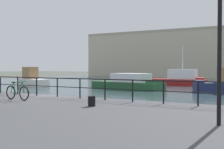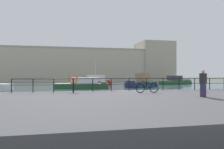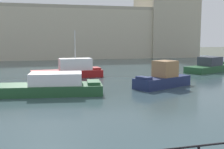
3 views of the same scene
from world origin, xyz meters
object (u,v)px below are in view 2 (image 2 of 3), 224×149
Objects in this scene: moored_blue_motorboat at (176,81)px; moored_cabin_cruiser at (141,82)px; standing_person at (203,83)px; life_ring_stand at (73,80)px; parked_bicycle at (147,88)px; mooring_bollard at (203,89)px; moored_small_launch at (83,84)px; harbor_building at (99,65)px; moored_harbor_tender at (93,81)px.

moored_cabin_cruiser is at bearing -166.35° from moored_blue_motorboat.
life_ring_stand is at bearing -153.69° from standing_person.
parked_bicycle reaches higher than mooring_bollard.
mooring_bollard is at bearing -59.22° from moored_small_launch.
harbor_building is 7.01× the size of moored_blue_motorboat.
moored_blue_motorboat is 1.07× the size of moored_small_launch.
moored_cabin_cruiser is (-12.01, -9.91, 0.15)m from moored_blue_motorboat.
moored_cabin_cruiser is 3.59× the size of parked_bicycle.
moored_small_launch is (-8.82, -42.41, -5.06)m from harbor_building.
standing_person reaches higher than moored_small_launch.
moored_small_launch is (-22.36, -10.86, 0.01)m from moored_blue_motorboat.
harbor_building is at bearing 89.25° from mooring_bollard.
mooring_bollard is at bearing 59.05° from moored_cabin_cruiser.
harbor_building is 7.98× the size of moored_harbor_tender.
parked_bicycle is at bearing 178.08° from mooring_bollard.
standing_person reaches higher than moored_blue_motorboat.
standing_person is at bearing -51.85° from parked_bicycle.
moored_blue_motorboat is 6.80× the size of life_ring_stand.
standing_person reaches higher than moored_cabin_cruiser.
harbor_building is at bearing 86.99° from moored_small_launch.
moored_small_launch is at bearing -107.35° from moored_harbor_tender.
mooring_bollard is 0.31× the size of life_ring_stand.
moored_cabin_cruiser is 4.54× the size of life_ring_stand.
standing_person is (2.97, -33.24, 0.90)m from moored_harbor_tender.
parked_bicycle is (-5.45, -62.03, -4.52)m from harbor_building.
mooring_bollard is at bearing -10.85° from life_ring_stand.
harbor_building reaches higher than moored_cabin_cruiser.
moored_cabin_cruiser reaches higher than moored_small_launch.
harbor_building is 62.36m from mooring_bollard.
standing_person is (-16.68, -33.98, 1.02)m from moored_blue_motorboat.
life_ring_stand is (-5.49, 1.79, 0.59)m from parked_bicycle.
moored_harbor_tender reaches higher than mooring_bollard.
life_ring_stand is at bearing -102.17° from moored_harbor_tender.
moored_cabin_cruiser is 24.53m from standing_person.
moored_blue_motorboat is (13.55, -31.55, -5.06)m from harbor_building.
parked_bicycle reaches higher than moored_small_launch.
life_ring_stand reaches higher than mooring_bollard.
moored_harbor_tender is (-6.11, -32.29, -4.95)m from harbor_building.
moored_harbor_tender is 4.94× the size of standing_person.
parked_bicycle is at bearing 46.75° from moored_cabin_cruiser.
parked_bicycle is at bearing -91.08° from moored_harbor_tender.
moored_cabin_cruiser is 0.72× the size of moored_small_launch.
moored_harbor_tender is 30.36m from mooring_bollard.
parked_bicycle is (0.66, -29.73, 0.43)m from moored_harbor_tender.
moored_blue_motorboat is at bearing -164.98° from moored_cabin_cruiser.
moored_blue_motorboat is 33.83m from mooring_bollard.
moored_blue_motorboat is 24.86m from moored_small_launch.
moored_harbor_tender is 0.94× the size of moored_small_launch.
moored_harbor_tender is 11.94m from moored_cabin_cruiser.
moored_harbor_tender is 5.98× the size of life_ring_stand.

